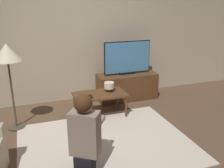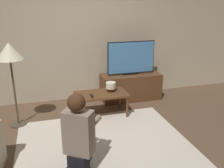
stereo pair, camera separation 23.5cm
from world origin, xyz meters
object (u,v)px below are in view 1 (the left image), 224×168
table_lamp (109,86)px  floor_lamp (7,57)px  tv (127,58)px  person_kneeling (84,134)px  coffee_table (100,96)px

table_lamp → floor_lamp: bearing=-179.3°
tv → floor_lamp: size_ratio=0.71×
floor_lamp → person_kneeling: floor_lamp is taller
tv → table_lamp: 0.90m
coffee_table → table_lamp: table_lamp is taller
tv → person_kneeling: 2.55m
floor_lamp → person_kneeling: 1.82m
coffee_table → floor_lamp: size_ratio=0.66×
table_lamp → person_kneeling: bearing=-118.5°
coffee_table → person_kneeling: bearing=-113.3°
coffee_table → floor_lamp: bearing=178.7°
tv → table_lamp: bearing=-135.8°
floor_lamp → table_lamp: 1.75m
person_kneeling → table_lamp: bearing=-84.4°
coffee_table → floor_lamp: 1.64m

